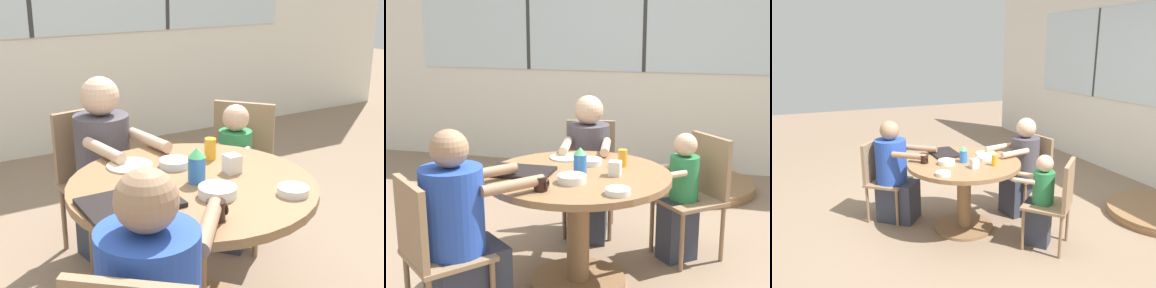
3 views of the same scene
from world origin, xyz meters
TOP-DOWN VIEW (x-y plane):
  - ground_plane at (0.00, 0.00)m, footprint 16.00×16.00m
  - wall_back_with_windows at (0.00, 2.79)m, footprint 8.40×0.08m
  - dining_table at (0.00, 0.00)m, footprint 1.12×1.12m
  - chair_for_woman_green_shirt at (-0.59, -0.72)m, footprint 0.56×0.56m
  - chair_for_man_blue_shirt at (-0.15, 0.92)m, footprint 0.46×0.46m
  - chair_for_toddler at (0.70, 0.62)m, footprint 0.56×0.56m
  - person_woman_green_shirt at (-0.49, -0.59)m, footprint 0.63×0.66m
  - person_man_blue_shirt at (-0.12, 0.76)m, footprint 0.39×0.61m
  - person_toddler at (0.58, 0.52)m, footprint 0.39×0.38m
  - food_tray_dark at (-0.34, -0.09)m, footprint 0.39×0.27m
  - coffee_mug at (-0.11, -0.37)m, footprint 0.08×0.07m
  - sippy_cup at (0.02, -0.01)m, footprint 0.08×0.08m
  - juice_glass at (0.23, 0.22)m, footprint 0.06×0.06m
  - milk_carton_small at (0.22, 0.01)m, footprint 0.07×0.07m
  - bowl_white_shallow at (0.03, 0.21)m, footprint 0.15×0.15m
  - bowl_cereal at (0.30, -0.33)m, footprint 0.13×0.13m
  - bowl_fruit at (0.01, -0.19)m, footprint 0.16×0.16m
  - plate_tortillas at (-0.16, 0.32)m, footprint 0.22×0.22m
  - folded_table_stack at (0.62, 2.10)m, footprint 1.13×1.13m

SIDE VIEW (x-z plane):
  - ground_plane at x=0.00m, z-range 0.00..0.00m
  - folded_table_stack at x=0.62m, z-range 0.00..0.09m
  - person_toddler at x=0.58m, z-range -0.03..0.86m
  - person_woman_green_shirt at x=-0.49m, z-range -0.06..1.02m
  - person_man_blue_shirt at x=-0.12m, z-range -0.05..1.02m
  - chair_for_woman_green_shirt at x=-0.59m, z-range 0.08..0.92m
  - chair_for_man_blue_shirt at x=-0.15m, z-range 0.08..0.92m
  - chair_for_toddler at x=0.70m, z-range 0.08..0.92m
  - dining_table at x=0.00m, z-range 0.18..0.89m
  - plate_tortillas at x=-0.16m, z-range 0.72..0.73m
  - food_tray_dark at x=-0.34m, z-range 0.72..0.74m
  - bowl_cereal at x=0.30m, z-range 0.72..0.75m
  - bowl_white_shallow at x=0.03m, z-range 0.72..0.75m
  - bowl_fruit at x=0.01m, z-range 0.72..0.76m
  - coffee_mug at x=-0.11m, z-range 0.72..0.80m
  - milk_carton_small at x=0.22m, z-range 0.72..0.80m
  - juice_glass at x=0.23m, z-range 0.72..0.82m
  - sippy_cup at x=0.02m, z-range 0.72..0.88m
  - wall_back_with_windows at x=0.00m, z-range 0.03..2.83m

